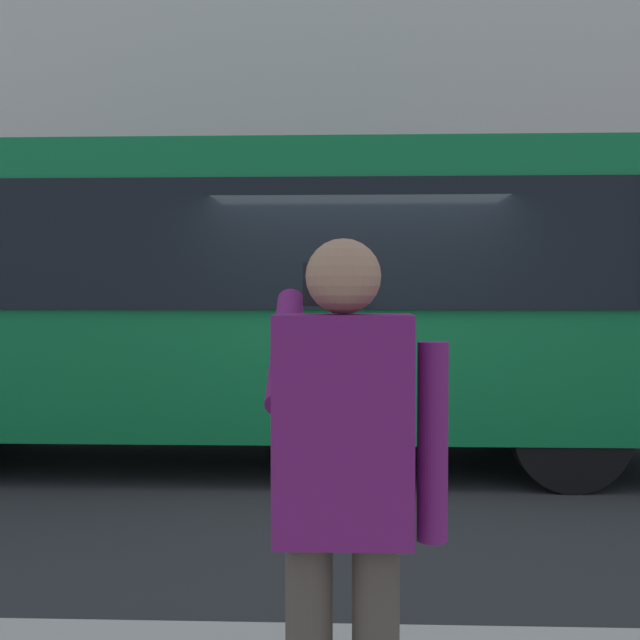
% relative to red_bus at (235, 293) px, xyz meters
% --- Properties ---
extents(ground_plane, '(60.00, 60.00, 0.00)m').
position_rel_red_bus_xyz_m(ground_plane, '(-1.23, 0.71, -1.68)').
color(ground_plane, '#2B2B2D').
extents(building_facade_far, '(28.00, 1.55, 12.00)m').
position_rel_red_bus_xyz_m(building_facade_far, '(-1.24, -6.09, 4.30)').
color(building_facade_far, beige).
rests_on(building_facade_far, ground_plane).
extents(red_bus, '(9.05, 2.54, 3.08)m').
position_rel_red_bus_xyz_m(red_bus, '(0.00, 0.00, 0.00)').
color(red_bus, '#0F7238').
rests_on(red_bus, ground_plane).
extents(pedestrian_photographer, '(0.53, 0.52, 1.70)m').
position_rel_red_bus_xyz_m(pedestrian_photographer, '(-1.14, 5.55, -0.54)').
color(pedestrian_photographer, '#4C4238').
rests_on(pedestrian_photographer, sidewalk_curb).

